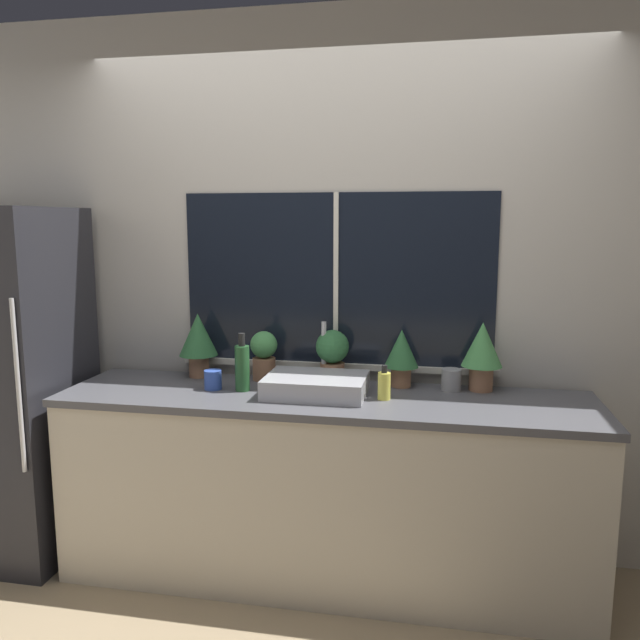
# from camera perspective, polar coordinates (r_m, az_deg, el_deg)

# --- Properties ---
(ground_plane) EXTENTS (14.00, 14.00, 0.00)m
(ground_plane) POSITION_cam_1_polar(r_m,az_deg,el_deg) (3.00, -0.78, -25.15)
(ground_plane) COLOR #937F60
(wall_back) EXTENTS (8.00, 0.09, 2.70)m
(wall_back) POSITION_cam_1_polar(r_m,az_deg,el_deg) (3.15, 1.58, 2.93)
(wall_back) COLOR #BCB7AD
(wall_back) RESTS_ON ground_plane
(wall_left) EXTENTS (0.06, 7.00, 2.70)m
(wall_left) POSITION_cam_1_polar(r_m,az_deg,el_deg) (4.78, -23.79, 4.26)
(wall_left) COLOR #BCB7AD
(wall_left) RESTS_ON ground_plane
(counter) EXTENTS (2.46, 0.61, 0.89)m
(counter) POSITION_cam_1_polar(r_m,az_deg,el_deg) (3.03, 0.36, -15.03)
(counter) COLOR beige
(counter) RESTS_ON ground_plane
(refrigerator) EXTENTS (0.65, 0.63, 1.75)m
(refrigerator) POSITION_cam_1_polar(r_m,az_deg,el_deg) (3.51, -26.58, -5.29)
(refrigerator) COLOR #232328
(refrigerator) RESTS_ON ground_plane
(sink) EXTENTS (0.46, 0.38, 0.31)m
(sink) POSITION_cam_1_polar(r_m,az_deg,el_deg) (2.88, -0.35, -5.95)
(sink) COLOR #ADADB2
(sink) RESTS_ON counter
(potted_plant_far_left) EXTENTS (0.20, 0.20, 0.33)m
(potted_plant_far_left) POSITION_cam_1_polar(r_m,az_deg,el_deg) (3.24, -11.07, -1.66)
(potted_plant_far_left) COLOR #9E6B4C
(potted_plant_far_left) RESTS_ON counter
(potted_plant_left) EXTENTS (0.14, 0.14, 0.25)m
(potted_plant_left) POSITION_cam_1_polar(r_m,az_deg,el_deg) (3.14, -5.15, -3.08)
(potted_plant_left) COLOR #9E6B4C
(potted_plant_left) RESTS_ON counter
(potted_plant_center) EXTENTS (0.16, 0.16, 0.27)m
(potted_plant_center) POSITION_cam_1_polar(r_m,az_deg,el_deg) (3.06, 1.19, -3.05)
(potted_plant_center) COLOR #9E6B4C
(potted_plant_center) RESTS_ON counter
(potted_plant_right) EXTENTS (0.17, 0.17, 0.28)m
(potted_plant_right) POSITION_cam_1_polar(r_m,az_deg,el_deg) (3.02, 7.46, -2.98)
(potted_plant_right) COLOR #9E6B4C
(potted_plant_right) RESTS_ON counter
(potted_plant_far_right) EXTENTS (0.19, 0.19, 0.33)m
(potted_plant_far_right) POSITION_cam_1_polar(r_m,az_deg,el_deg) (3.02, 14.60, -2.66)
(potted_plant_far_right) COLOR #9E6B4C
(potted_plant_far_right) RESTS_ON counter
(soap_bottle) EXTENTS (0.06, 0.06, 0.16)m
(soap_bottle) POSITION_cam_1_polar(r_m,az_deg,el_deg) (2.82, 5.88, -5.95)
(soap_bottle) COLOR #DBD14C
(soap_bottle) RESTS_ON counter
(bottle_tall) EXTENTS (0.07, 0.07, 0.27)m
(bottle_tall) POSITION_cam_1_polar(r_m,az_deg,el_deg) (2.95, -7.12, -4.27)
(bottle_tall) COLOR #235128
(bottle_tall) RESTS_ON counter
(mug_grey) EXTENTS (0.09, 0.09, 0.10)m
(mug_grey) POSITION_cam_1_polar(r_m,az_deg,el_deg) (3.01, 11.90, -5.37)
(mug_grey) COLOR gray
(mug_grey) RESTS_ON counter
(mug_blue) EXTENTS (0.08, 0.08, 0.09)m
(mug_blue) POSITION_cam_1_polar(r_m,az_deg,el_deg) (3.02, -9.76, -5.41)
(mug_blue) COLOR #3351AD
(mug_blue) RESTS_ON counter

